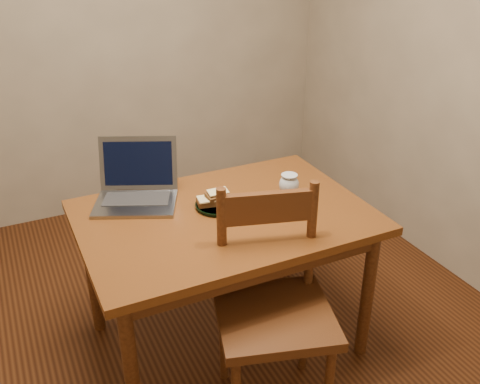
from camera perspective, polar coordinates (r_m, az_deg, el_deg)
name	(u,v)px	position (r m, az deg, el deg)	size (l,w,h in m)	color
floor	(199,332)	(2.92, -4.39, -14.67)	(3.20, 3.20, 0.02)	black
back_wall	(102,28)	(3.80, -14.50, 16.58)	(3.20, 0.02, 2.60)	gray
right_wall	(471,53)	(3.19, 23.44, 13.44)	(0.02, 3.20, 2.60)	gray
table	(225,230)	(2.47, -1.64, -4.03)	(1.30, 0.90, 0.74)	#49260C
chair	(274,300)	(2.23, 3.62, -11.43)	(0.57, 0.56, 0.50)	#34190A
plate	(219,205)	(2.48, -2.29, -1.40)	(0.22, 0.22, 0.02)	black
sandwich_cheese	(210,200)	(2.47, -3.18, -0.89)	(0.12, 0.07, 0.04)	#381E0C
sandwich_tomato	(228,199)	(2.48, -1.33, -0.75)	(0.12, 0.07, 0.04)	#381E0C
sandwich_top	(218,195)	(2.46, -2.36, -0.30)	(0.11, 0.06, 0.03)	#381E0C
milk_glass	(289,192)	(2.44, 5.21, 0.03)	(0.09, 0.09, 0.18)	white
laptop	(137,184)	(2.58, -10.94, 0.82)	(0.48, 0.46, 0.27)	slate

